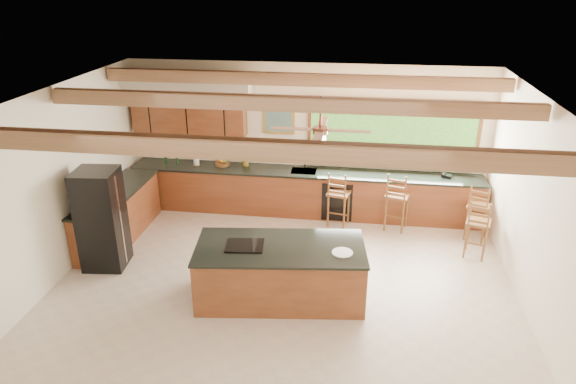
# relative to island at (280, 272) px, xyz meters

# --- Properties ---
(ground) EXTENTS (7.20, 7.20, 0.00)m
(ground) POSITION_rel_island_xyz_m (-0.00, 0.11, -0.44)
(ground) COLOR beige
(ground) RESTS_ON ground
(room_shell) EXTENTS (7.27, 6.54, 3.02)m
(room_shell) POSITION_rel_island_xyz_m (-0.17, 0.76, 1.78)
(room_shell) COLOR white
(room_shell) RESTS_ON ground
(counter_run) EXTENTS (7.12, 3.10, 1.24)m
(counter_run) POSITION_rel_island_xyz_m (-0.82, 2.63, 0.03)
(counter_run) COLOR brown
(counter_run) RESTS_ON ground
(island) EXTENTS (2.62, 1.46, 0.89)m
(island) POSITION_rel_island_xyz_m (0.00, 0.00, 0.00)
(island) COLOR brown
(island) RESTS_ON ground
(refrigerator) EXTENTS (0.73, 0.71, 1.70)m
(refrigerator) POSITION_rel_island_xyz_m (-3.05, 0.51, 0.41)
(refrigerator) COLOR black
(refrigerator) RESTS_ON ground
(bar_stool_a) EXTENTS (0.48, 0.48, 1.13)m
(bar_stool_a) POSITION_rel_island_xyz_m (0.73, 2.50, 0.23)
(bar_stool_a) COLOR brown
(bar_stool_a) RESTS_ON ground
(bar_stool_b) EXTENTS (0.52, 0.52, 1.17)m
(bar_stool_b) POSITION_rel_island_xyz_m (1.84, 2.50, 0.26)
(bar_stool_b) COLOR brown
(bar_stool_b) RESTS_ON ground
(bar_stool_c) EXTENTS (0.48, 0.48, 1.08)m
(bar_stool_c) POSITION_rel_island_xyz_m (3.16, 1.65, 0.20)
(bar_stool_c) COLOR brown
(bar_stool_c) RESTS_ON ground
(bar_stool_d) EXTENTS (0.51, 0.51, 1.09)m
(bar_stool_d) POSITION_rel_island_xyz_m (3.30, 2.31, 0.21)
(bar_stool_d) COLOR brown
(bar_stool_d) RESTS_ON ground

